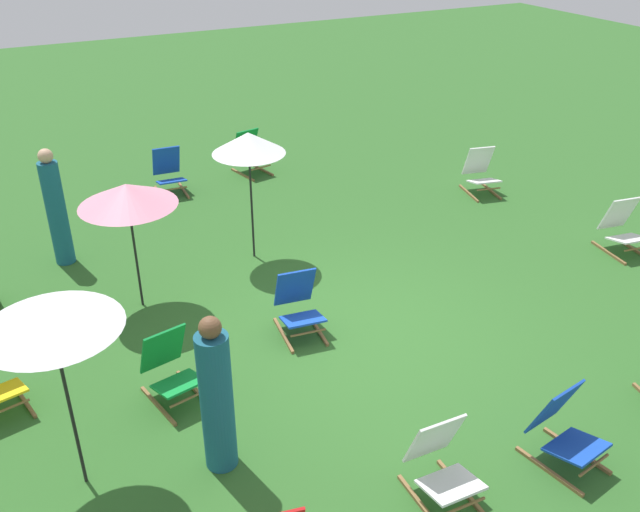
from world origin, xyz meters
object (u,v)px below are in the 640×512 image
object	(u,v)px
deckchair_8	(169,173)
person_0	(56,210)
deckchair_3	(442,464)
umbrella_1	(248,143)
umbrella_0	(50,316)
deckchair_12	(250,154)
deckchair_1	(623,228)
deckchair_11	(171,369)
deckchair_5	(564,430)
person_1	(217,399)
deckchair_2	(481,173)
umbrella_2	(127,195)
deckchair_10	(299,306)

from	to	relation	value
deckchair_8	person_0	distance (m)	2.84
deckchair_3	person_0	xyz separation A→B (m)	(-2.31, 6.10, 0.46)
umbrella_1	umbrella_0	bearing A→B (deg)	-132.05
deckchair_8	deckchair_12	bearing A→B (deg)	12.04
deckchair_1	deckchair_11	size ratio (longest dim) A/B	0.99
deckchair_5	umbrella_0	distance (m)	4.72
umbrella_0	person_0	distance (m)	4.62
umbrella_0	person_1	size ratio (longest dim) A/B	1.18
deckchair_12	person_0	size ratio (longest dim) A/B	0.48
deckchair_2	person_0	xyz separation A→B (m)	(-7.06, 0.66, 0.46)
umbrella_2	deckchair_3	bearing A→B (deg)	-70.04
deckchair_2	deckchair_10	distance (m)	5.38
deckchair_1	umbrella_0	size ratio (longest dim) A/B	0.42
person_0	person_1	xyz separation A→B (m)	(0.69, -4.83, -0.05)
deckchair_1	umbrella_0	world-z (taller)	umbrella_0
deckchair_1	deckchair_5	xyz separation A→B (m)	(-3.93, -2.85, 0.00)
deckchair_3	deckchair_5	size ratio (longest dim) A/B	1.00
deckchair_11	umbrella_1	world-z (taller)	umbrella_1
deckchair_8	umbrella_2	size ratio (longest dim) A/B	0.49
deckchair_10	umbrella_0	xyz separation A→B (m)	(-2.82, -1.32, 1.47)
deckchair_12	person_1	world-z (taller)	person_1
deckchair_8	deckchair_2	bearing A→B (deg)	-23.48
deckchair_8	deckchair_5	bearing A→B (deg)	-76.23
deckchair_8	umbrella_0	world-z (taller)	umbrella_0
deckchair_10	umbrella_1	distance (m)	2.50
umbrella_2	person_0	xyz separation A→B (m)	(-0.71, 1.68, -0.74)
deckchair_12	deckchair_3	bearing A→B (deg)	-111.99
deckchair_1	person_0	world-z (taller)	person_0
deckchair_5	deckchair_12	size ratio (longest dim) A/B	0.99
deckchair_2	deckchair_3	xyz separation A→B (m)	(-4.75, -5.44, 0.00)
deckchair_5	umbrella_1	world-z (taller)	umbrella_1
deckchair_1	person_1	world-z (taller)	person_1
deckchair_11	umbrella_1	size ratio (longest dim) A/B	0.44
deckchair_12	deckchair_1	bearing A→B (deg)	-67.53
deckchair_10	umbrella_0	world-z (taller)	umbrella_0
umbrella_2	deckchair_8	bearing A→B (deg)	68.40
deckchair_8	umbrella_0	bearing A→B (deg)	-109.28
umbrella_0	umbrella_2	xyz separation A→B (m)	(1.23, 2.80, -0.26)
deckchair_8	person_1	bearing A→B (deg)	-98.69
deckchair_1	deckchair_3	xyz separation A→B (m)	(-5.22, -2.69, 0.00)
deckchair_11	person_1	xyz separation A→B (m)	(0.14, -1.15, 0.41)
deckchair_8	deckchair_11	bearing A→B (deg)	-102.41
deckchair_11	umbrella_0	xyz separation A→B (m)	(-1.08, -0.80, 1.47)
deckchair_2	person_0	distance (m)	7.11
deckchair_2	person_1	xyz separation A→B (m)	(-6.37, -4.17, 0.41)
deckchair_1	deckchair_12	xyz separation A→B (m)	(-3.78, 5.50, 0.00)
deckchair_3	umbrella_1	distance (m)	5.20
deckchair_12	person_0	distance (m)	4.32
deckchair_2	umbrella_1	xyz separation A→B (m)	(-4.53, -0.44, 1.39)
deckchair_3	deckchair_5	world-z (taller)	same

